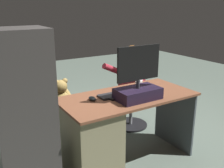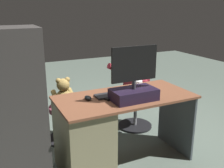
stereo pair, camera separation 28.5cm
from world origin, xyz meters
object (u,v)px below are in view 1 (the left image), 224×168
desk (97,136)px  computer_mouse (92,99)px  teddy_bear (61,95)px  person (125,82)px  monitor (138,86)px  visitor_chair (131,108)px  tv_remote (108,98)px  keyboard (119,94)px  cup (139,84)px  office_chair_teddy (63,123)px

desk → computer_mouse: size_ratio=14.05×
teddy_bear → person: bearing=175.5°
monitor → visitor_chair: 1.14m
tv_remote → person: (-0.66, -0.66, -0.11)m
person → keyboard: bearing=50.6°
keyboard → visitor_chair: bearing=-134.6°
keyboard → teddy_bear: bearing=-63.3°
desk → visitor_chair: size_ratio=2.98×
computer_mouse → tv_remote: computer_mouse is taller
cup → teddy_bear: 0.91m
desk → person: person is taller
computer_mouse → office_chair_teddy: (0.05, -0.67, -0.50)m
computer_mouse → office_chair_teddy: computer_mouse is taller
keyboard → monitor: bearing=115.2°
office_chair_teddy → teddy_bear: size_ratio=1.28×
desk → cup: bearing=-165.7°
monitor → teddy_bear: 1.02m
keyboard → computer_mouse: size_ratio=4.38×
teddy_bear → desk: bearing=94.8°
office_chair_teddy → teddy_bear: teddy_bear is taller
monitor → tv_remote: 0.31m
cup → computer_mouse: bearing=8.2°
tv_remote → teddy_bear: 0.77m
office_chair_teddy → visitor_chair: (-0.95, 0.06, 0.01)m
tv_remote → computer_mouse: bearing=-39.9°
desk → teddy_bear: bearing=-85.2°
computer_mouse → tv_remote: size_ratio=0.64×
tv_remote → visitor_chair: (-0.75, -0.66, -0.49)m
desk → monitor: 0.62m
tv_remote → teddy_bear: bearing=-97.4°
computer_mouse → cup: bearing=-171.8°
keyboard → person: person is taller
tv_remote → keyboard: bearing=173.8°
desk → tv_remote: tv_remote is taller
desk → tv_remote: (-0.14, -0.02, 0.35)m
keyboard → computer_mouse: (0.29, -0.00, 0.01)m
cup → monitor: bearing=51.0°
keyboard → visitor_chair: keyboard is taller
visitor_chair → person: (0.10, -0.01, 0.38)m
monitor → teddy_bear: size_ratio=1.43×
keyboard → office_chair_teddy: 0.91m
visitor_chair → keyboard: bearing=45.4°
desk → monitor: size_ratio=2.65×
teddy_bear → tv_remote: bearing=105.2°
monitor → teddy_bear: (0.44, -0.88, -0.27)m
teddy_bear → computer_mouse: bearing=94.3°
teddy_bear → office_chair_teddy: bearing=90.0°
desk → teddy_bear: (0.06, -0.75, 0.20)m
monitor → keyboard: 0.24m
desk → teddy_bear: size_ratio=3.80×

